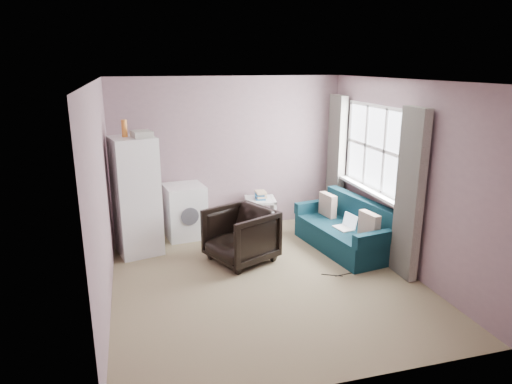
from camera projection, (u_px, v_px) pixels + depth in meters
The scene contains 8 objects.
room at pixel (266, 185), 5.58m from camera, with size 3.84×4.24×2.54m.
armchair at pixel (241, 233), 6.34m from camera, with size 0.81×0.76×0.83m, color black.
fridge at pixel (136, 195), 6.51m from camera, with size 0.71×0.71×1.95m.
washing_machine at pixel (185, 210), 7.25m from camera, with size 0.67×0.67×0.85m.
side_table at pixel (260, 211), 7.60m from camera, with size 0.55×0.55×0.66m.
sofa at pixel (347, 231), 6.82m from camera, with size 1.01×1.78×0.75m.
window_dressing at pixel (368, 175), 6.72m from camera, with size 0.17×2.62×2.18m.
floor_cables at pixel (338, 275), 6.00m from camera, with size 0.43×0.14×0.01m.
Camera 1 is at (-1.54, -5.16, 2.69)m, focal length 32.00 mm.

